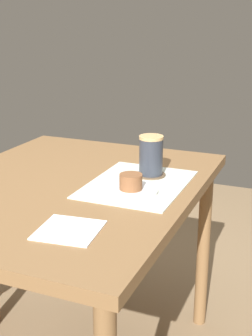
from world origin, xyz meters
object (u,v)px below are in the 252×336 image
at_px(pastry_plate, 131,191).
at_px(pastry, 131,182).
at_px(coffee_mug, 151,155).
at_px(dining_table, 67,208).

relative_size(pastry_plate, pastry, 2.36).
bearing_deg(coffee_mug, dining_table, 126.80).
height_order(pastry, coffee_mug, coffee_mug).
relative_size(dining_table, coffee_mug, 7.98).
height_order(dining_table, coffee_mug, coffee_mug).
bearing_deg(pastry, coffee_mug, -0.09).
xyz_separation_m(dining_table, pastry_plate, (-0.01, -0.23, 0.10)).
bearing_deg(coffee_mug, pastry_plate, 179.91).
distance_m(dining_table, coffee_mug, 0.33).
height_order(dining_table, pastry_plate, pastry_plate).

